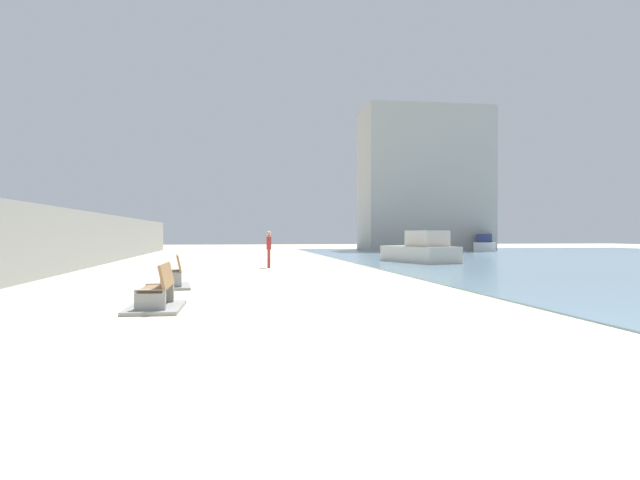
% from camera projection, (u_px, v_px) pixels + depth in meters
% --- Properties ---
extents(ground_plane, '(120.00, 120.00, 0.00)m').
position_uv_depth(ground_plane, '(243.00, 270.00, 25.76)').
color(ground_plane, beige).
extents(seawall, '(0.80, 64.00, 2.65)m').
position_uv_depth(seawall, '(64.00, 240.00, 24.63)').
color(seawall, gray).
rests_on(seawall, ground).
extents(bench_near, '(1.13, 2.12, 0.98)m').
position_uv_depth(bench_near, '(157.00, 299.00, 12.37)').
color(bench_near, gray).
rests_on(bench_near, ground).
extents(bench_far, '(1.30, 2.20, 0.98)m').
position_uv_depth(bench_far, '(172.00, 280.00, 17.40)').
color(bench_far, gray).
rests_on(bench_far, ground).
extents(person_walking, '(0.23, 0.53, 1.73)m').
position_uv_depth(person_walking, '(269.00, 246.00, 27.35)').
color(person_walking, '#B22D33').
rests_on(person_walking, ground).
extents(boat_mid_bay, '(4.35, 6.95, 1.53)m').
position_uv_depth(boat_mid_bay, '(484.00, 244.00, 54.18)').
color(boat_mid_bay, white).
rests_on(boat_mid_bay, water_bay).
extents(boat_nearest, '(3.33, 5.29, 1.73)m').
position_uv_depth(boat_nearest, '(421.00, 251.00, 31.88)').
color(boat_nearest, beige).
rests_on(boat_nearest, water_bay).
extents(harbor_building, '(12.00, 6.00, 13.53)m').
position_uv_depth(harbor_building, '(425.00, 180.00, 56.01)').
color(harbor_building, '#ADAAA3').
rests_on(harbor_building, ground).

